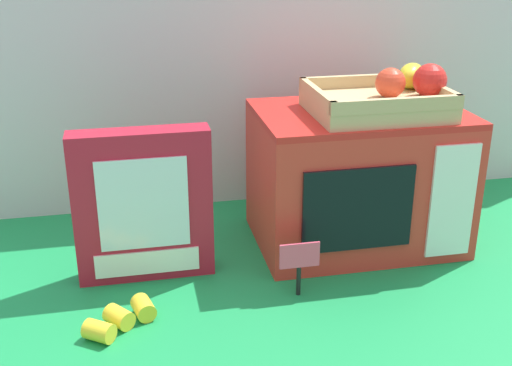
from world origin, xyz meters
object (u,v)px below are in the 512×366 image
toy_microwave (357,177)px  loose_toy_banana (121,319)px  food_groups_crate (386,97)px  price_sign (299,261)px  cookie_set_box (143,206)px

toy_microwave → loose_toy_banana: (-0.47, -0.22, -0.12)m
food_groups_crate → price_sign: food_groups_crate is taller
price_sign → loose_toy_banana: 0.31m
toy_microwave → price_sign: toy_microwave is taller
cookie_set_box → price_sign: bearing=-26.5°
toy_microwave → cookie_set_box: cookie_set_box is taller
toy_microwave → loose_toy_banana: size_ratio=3.32×
toy_microwave → food_groups_crate: (0.04, -0.02, 0.16)m
toy_microwave → cookie_set_box: 0.42m
food_groups_crate → cookie_set_box: 0.49m
toy_microwave → food_groups_crate: bearing=-27.5°
food_groups_crate → cookie_set_box: size_ratio=0.94×
food_groups_crate → price_sign: 0.35m
loose_toy_banana → toy_microwave: bearing=25.2°
food_groups_crate → cookie_set_box: bearing=-175.2°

